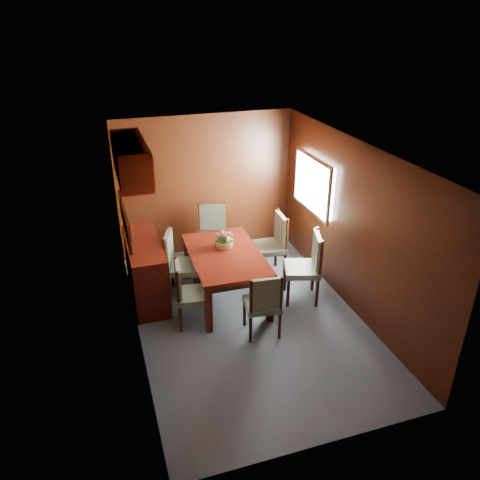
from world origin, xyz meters
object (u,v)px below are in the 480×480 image
object	(u,v)px
chair_left_near	(187,290)
flower_centerpiece	(224,238)
chair_head	(264,302)
dining_table	(226,260)
chair_right_near	(308,263)
sideboard	(146,270)

from	to	relation	value
chair_left_near	flower_centerpiece	xyz separation A→B (m)	(0.72, 0.66, 0.36)
chair_left_near	chair_head	xyz separation A→B (m)	(0.88, -0.57, 0.01)
dining_table	chair_left_near	world-z (taller)	chair_left_near
chair_right_near	sideboard	bearing A→B (deg)	88.29
dining_table	chair_left_near	distance (m)	0.81
chair_right_near	flower_centerpiece	size ratio (longest dim) A/B	3.96
chair_head	flower_centerpiece	xyz separation A→B (m)	(-0.16, 1.24, 0.35)
flower_centerpiece	chair_left_near	bearing A→B (deg)	-137.32
chair_right_near	chair_head	xyz separation A→B (m)	(-0.92, -0.63, -0.07)
sideboard	dining_table	distance (m)	1.19
chair_left_near	chair_head	distance (m)	1.05
flower_centerpiece	chair_head	bearing A→B (deg)	-82.46
dining_table	chair_right_near	world-z (taller)	chair_right_near
sideboard	chair_left_near	world-z (taller)	chair_left_near
chair_left_near	chair_right_near	size ratio (longest dim) A/B	0.87
chair_left_near	dining_table	bearing A→B (deg)	131.16
dining_table	chair_right_near	bearing A→B (deg)	-17.40
chair_head	flower_centerpiece	distance (m)	1.30
chair_left_near	sideboard	bearing A→B (deg)	-145.05
dining_table	chair_left_near	bearing A→B (deg)	-145.31
chair_right_near	flower_centerpiece	distance (m)	1.27
chair_right_near	flower_centerpiece	bearing A→B (deg)	78.61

